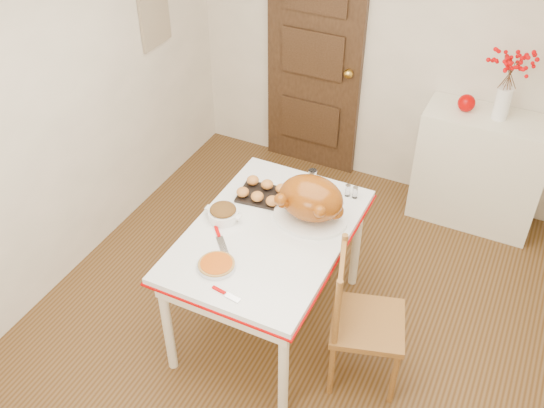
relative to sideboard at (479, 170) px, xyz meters
The scene contains 18 objects.
floor 2.02m from the sideboard, 114.92° to the right, with size 3.50×4.00×0.00m, color #472B10.
wall_back 1.15m from the sideboard, 165.10° to the left, with size 3.50×0.00×2.50m, color silver.
wall_left 3.22m from the sideboard, 145.37° to the right, with size 0.00×4.00×2.50m, color silver.
door_back 1.63m from the sideboard, behind, with size 0.85×0.06×2.06m, color black.
photo_board 2.81m from the sideboard, 167.22° to the right, with size 0.03×0.35×0.45m, color tan.
sideboard is the anchor object (origin of this frame).
kitchen_table 2.03m from the sideboard, 119.66° to the right, with size 0.95×1.38×0.83m, color silver, non-canonical shape.
chair_oak 1.90m from the sideboard, 98.46° to the right, with size 0.43×0.43×0.98m, color #915A23, non-canonical shape.
berry_vase 0.74m from the sideboard, ahead, with size 0.27×0.27×0.52m, color white, non-canonical shape.
apple 0.59m from the sideboard, behind, with size 0.13×0.13×0.13m, color #AF0000.
turkey_platter 1.81m from the sideboard, 117.99° to the right, with size 0.48×0.38×0.30m, color #9A5011, non-canonical shape.
pumpkin_pie 2.48m from the sideboard, 117.50° to the right, with size 0.22×0.22×0.05m, color #B24609.
stuffing_dish 2.24m from the sideboard, 126.53° to the right, with size 0.25×0.19×0.10m, color brown, non-canonical shape.
rolls_tray 1.93m from the sideboard, 129.23° to the right, with size 0.31×0.24×0.08m, color #CB7930, non-canonical shape.
pie_server 2.56m from the sideboard, 112.73° to the right, with size 0.19×0.05×0.01m, color silver, non-canonical shape.
carving_knife 2.34m from the sideboard, 121.92° to the right, with size 0.27×0.06×0.01m, color silver, non-canonical shape.
drinking_glass 1.56m from the sideboard, 129.38° to the right, with size 0.06×0.06×0.10m, color white.
shaker_pair 1.43m from the sideboard, 118.94° to the right, with size 0.09×0.03×0.08m, color white, non-canonical shape.
Camera 1 is at (1.11, -2.57, 3.34)m, focal length 41.00 mm.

